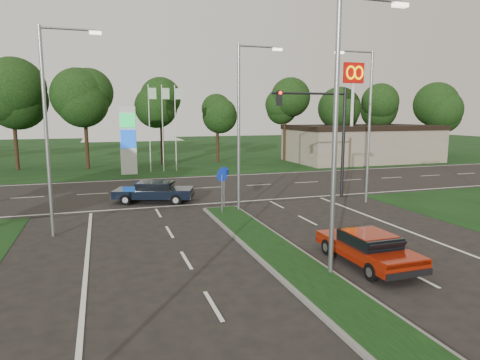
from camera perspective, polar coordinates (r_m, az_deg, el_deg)
name	(u,v)px	position (r m, az deg, el deg)	size (l,w,h in m)	color
verge_far	(148,152)	(61.60, -12.11, 3.63)	(160.00, 50.00, 0.02)	black
cross_road	(194,189)	(31.16, -6.10, -1.15)	(160.00, 12.00, 0.02)	black
median_kerb	(341,302)	(12.99, 13.32, -15.57)	(2.00, 26.00, 0.12)	slate
commercial_building	(362,144)	(50.79, 15.94, 4.68)	(16.00, 9.00, 4.00)	gray
streetlight_median_near	(341,123)	(14.08, 13.31, 7.40)	(2.53, 0.22, 9.00)	gray
streetlight_median_far	(242,119)	(23.22, 0.30, 8.10)	(2.53, 0.22, 9.00)	gray
streetlight_left_far	(51,121)	(20.14, -23.93, 7.24)	(2.53, 0.22, 9.00)	gray
streetlight_right_far	(367,119)	(26.71, 16.54, 7.83)	(2.53, 0.22, 9.00)	gray
traffic_signal	(326,125)	(27.57, 11.36, 7.16)	(5.10, 0.42, 7.00)	black
median_signs	(223,181)	(23.59, -2.32, -0.11)	(1.16, 1.76, 2.38)	gray
gas_pylon	(130,139)	(39.23, -14.39, 5.37)	(5.80, 1.26, 8.00)	silver
mcdonalds_sign	(353,87)	(45.19, 14.86, 11.85)	(2.20, 0.47, 10.40)	silver
treeline_far	(163,100)	(46.44, -10.27, 10.49)	(6.00, 6.00, 9.90)	black
red_sedan	(368,247)	(16.16, 16.68, -8.58)	(1.86, 4.36, 1.19)	maroon
navy_sedan	(154,191)	(26.61, -11.38, -1.49)	(5.03, 3.31, 1.28)	black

